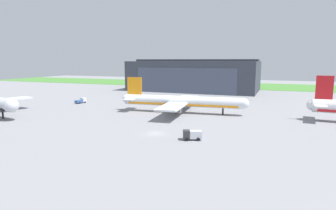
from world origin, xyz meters
name	(u,v)px	position (x,y,z in m)	size (l,w,h in m)	color
ground_plane	(155,133)	(0.00, 0.00, 0.00)	(440.00, 440.00, 0.00)	gray
grass_field_strip	(239,86)	(0.00, 150.86, 0.04)	(440.00, 56.00, 0.08)	#488436
maintenance_hangar	(194,76)	(-21.15, 107.15, 9.09)	(76.01, 39.47, 19.09)	#383D47
airliner_far_right	(181,102)	(-3.37, 30.31, 4.02)	(45.62, 37.19, 12.33)	silver
ops_van	(81,101)	(-51.63, 36.52, 1.04)	(3.06, 5.33, 2.16)	silver
pushback_tractor	(192,135)	(10.45, -2.24, 1.27)	(4.78, 3.58, 2.29)	#2D2D33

